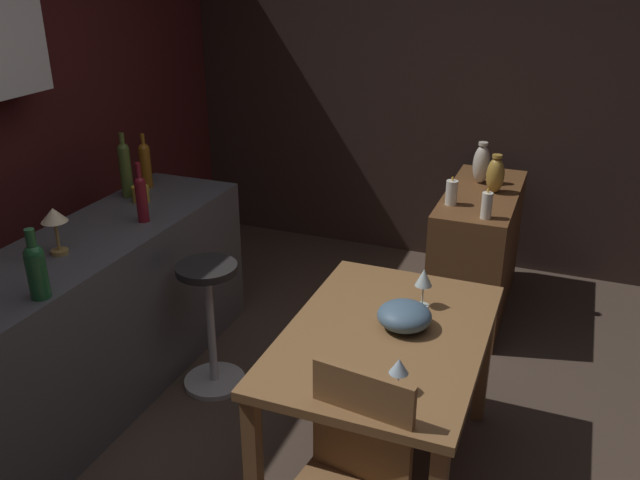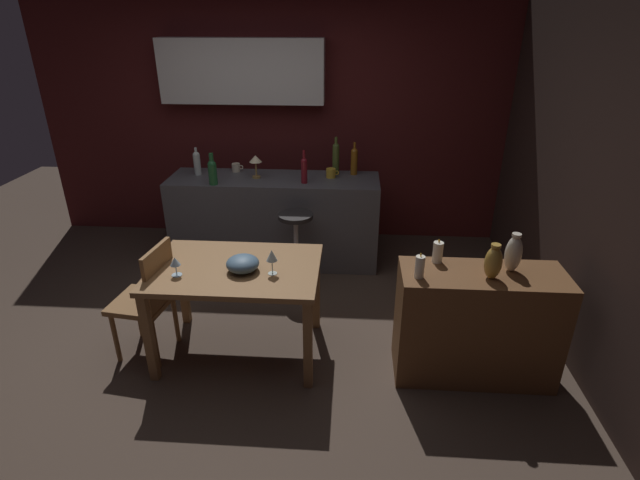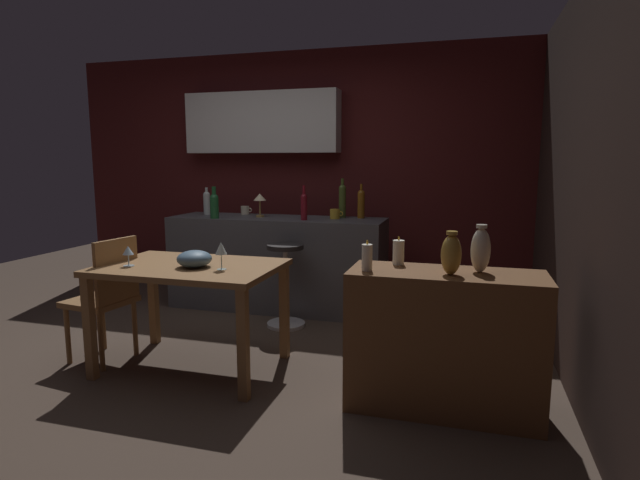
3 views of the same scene
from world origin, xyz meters
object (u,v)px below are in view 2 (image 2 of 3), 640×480
(dining_table, at_px, (236,278))
(wine_bottle_green, at_px, (212,171))
(pillar_candle_short, at_px, (438,252))
(wine_bottle_amber, at_px, (354,160))
(wine_glass_left, at_px, (175,262))
(counter_lamp, at_px, (256,161))
(bar_stool, at_px, (296,248))
(vase_ceramic_ivory, at_px, (513,253))
(vase_brass, at_px, (493,262))
(chair_near_window, at_px, (149,297))
(wine_bottle_ruby, at_px, (304,169))
(wine_bottle_olive, at_px, (336,157))
(cup_mustard, at_px, (331,173))
(pillar_candle_tall, at_px, (420,267))
(wine_glass_right, at_px, (272,256))
(sideboard_cabinet, at_px, (476,325))
(wine_bottle_clear, at_px, (197,162))
(cup_cream, at_px, (236,167))
(fruit_bowl, at_px, (243,264))

(dining_table, xyz_separation_m, wine_bottle_green, (-0.51, 1.33, 0.39))
(pillar_candle_short, bearing_deg, dining_table, -179.35)
(wine_bottle_amber, distance_m, wine_bottle_green, 1.40)
(wine_glass_left, relative_size, counter_lamp, 0.60)
(bar_stool, distance_m, wine_bottle_green, 1.08)
(vase_ceramic_ivory, xyz_separation_m, vase_brass, (-0.16, -0.11, -0.01))
(chair_near_window, distance_m, wine_bottle_ruby, 1.88)
(pillar_candle_short, height_order, vase_brass, vase_brass)
(wine_glass_left, distance_m, vase_ceramic_ivory, 2.27)
(chair_near_window, xyz_separation_m, wine_bottle_olive, (1.30, 1.81, 0.58))
(cup_mustard, distance_m, pillar_candle_short, 1.81)
(pillar_candle_short, bearing_deg, vase_brass, -33.32)
(bar_stool, bearing_deg, dining_table, -106.59)
(pillar_candle_tall, bearing_deg, wine_glass_left, 178.00)
(wine_glass_right, height_order, wine_bottle_ruby, wine_bottle_ruby)
(wine_bottle_green, bearing_deg, cup_mustard, 14.82)
(sideboard_cabinet, height_order, pillar_candle_tall, pillar_candle_tall)
(pillar_candle_tall, bearing_deg, wine_bottle_green, 138.96)
(wine_glass_left, height_order, wine_bottle_clear, wine_bottle_clear)
(dining_table, distance_m, vase_ceramic_ivory, 1.92)
(wine_bottle_clear, xyz_separation_m, vase_ceramic_ivory, (2.64, -1.71, -0.08))
(dining_table, height_order, vase_brass, vase_brass)
(pillar_candle_tall, bearing_deg, cup_cream, 129.91)
(sideboard_cabinet, relative_size, wine_bottle_ruby, 3.42)
(wine_glass_left, xyz_separation_m, cup_mustard, (0.98, 1.78, 0.10))
(cup_cream, distance_m, counter_lamp, 0.35)
(dining_table, height_order, pillar_candle_short, pillar_candle_short)
(dining_table, distance_m, wine_bottle_olive, 1.91)
(dining_table, height_order, fruit_bowl, fruit_bowl)
(wine_bottle_ruby, bearing_deg, sideboard_cabinet, -49.12)
(wine_bottle_amber, xyz_separation_m, counter_lamp, (-0.97, -0.18, 0.02))
(bar_stool, bearing_deg, sideboard_cabinet, -40.01)
(wine_bottle_green, relative_size, pillar_candle_short, 1.75)
(wine_bottle_clear, bearing_deg, cup_mustard, -0.22)
(vase_ceramic_ivory, bearing_deg, wine_bottle_clear, 147.02)
(wine_bottle_amber, xyz_separation_m, wine_bottle_green, (-1.34, -0.41, -0.01))
(wine_bottle_green, xyz_separation_m, vase_brass, (2.24, -1.53, -0.10))
(wine_glass_left, xyz_separation_m, vase_brass, (2.11, -0.04, 0.09))
(dining_table, bearing_deg, cup_mustard, 69.57)
(wine_glass_right, relative_size, cup_cream, 1.55)
(wine_bottle_green, bearing_deg, vase_ceramic_ivory, -30.52)
(chair_near_window, height_order, fruit_bowl, chair_near_window)
(fruit_bowl, xyz_separation_m, counter_lamp, (-0.20, 1.62, 0.28))
(sideboard_cabinet, relative_size, wine_glass_right, 6.00)
(wine_bottle_green, bearing_deg, wine_glass_left, -84.92)
(counter_lamp, bearing_deg, chair_near_window, -107.54)
(chair_near_window, xyz_separation_m, wine_bottle_green, (0.14, 1.39, 0.54))
(wine_bottle_amber, relative_size, pillar_candle_tall, 1.85)
(pillar_candle_short, bearing_deg, bar_stool, 137.02)
(sideboard_cabinet, relative_size, pillar_candle_tall, 6.18)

